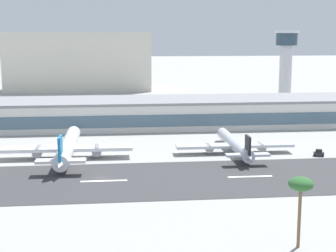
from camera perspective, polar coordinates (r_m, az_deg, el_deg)
name	(u,v)px	position (r m, az deg, el deg)	size (l,w,h in m)	color
ground_plane	(101,178)	(140.35, -7.25, -5.63)	(1400.00, 1400.00, 0.00)	#9E9E99
runway_strip	(101,181)	(137.75, -7.27, -5.92)	(800.00, 35.89, 0.08)	#38383A
runway_centreline_dash_4	(104,181)	(137.72, -6.92, -5.89)	(12.00, 1.20, 0.01)	white
runway_centreline_dash_5	(250,176)	(142.40, 8.85, -5.40)	(12.00, 1.20, 0.01)	white
terminal_building	(147,113)	(214.76, -2.23, 1.46)	(189.43, 30.09, 11.17)	silver
control_tower	(286,63)	(258.37, 12.59, 6.69)	(10.84, 10.84, 38.57)	silver
distant_hotel_block	(79,61)	(351.92, -9.63, 6.88)	(93.12, 29.69, 37.75)	beige
airliner_blue_tail_gate_1	(67,148)	(162.39, -10.81, -2.33)	(39.33, 51.08, 10.66)	silver
airliner_black_tail_gate_2	(235,145)	(167.62, 7.27, -2.05)	(37.26, 42.05, 8.78)	silver
service_baggage_tug_1	(319,153)	(169.78, 15.95, -2.81)	(3.56, 2.79, 2.20)	#2D3338
palm_tree_0	(301,186)	(95.84, 14.12, -6.34)	(4.43, 4.43, 12.91)	brown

